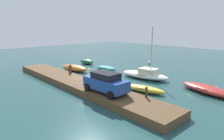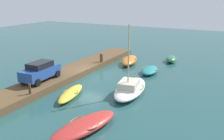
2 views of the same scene
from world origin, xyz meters
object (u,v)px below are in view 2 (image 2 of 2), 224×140
(sailboat_white, at_px, (130,88))
(mooring_post_mid_east, at_px, (30,89))
(rowboat_teal, at_px, (150,70))
(mooring_post_mid_west, at_px, (101,58))
(mooring_post_west, at_px, (102,58))
(motorboat_red, at_px, (85,126))
(dinghy_green, at_px, (171,59))
(parked_car, at_px, (40,71))
(rowboat_yellow, at_px, (71,93))
(rowboat_orange, at_px, (129,60))

(sailboat_white, distance_m, mooring_post_mid_east, 8.10)
(rowboat_teal, xyz_separation_m, mooring_post_mid_west, (0.39, -5.76, 0.77))
(sailboat_white, relative_size, mooring_post_west, 7.19)
(rowboat_teal, bearing_deg, motorboat_red, -3.53)
(mooring_post_west, bearing_deg, dinghy_green, 131.83)
(parked_car, bearing_deg, sailboat_white, 102.91)
(motorboat_red, height_order, mooring_post_west, mooring_post_west)
(sailboat_white, xyz_separation_m, rowboat_teal, (-6.36, -0.51, -0.18))
(sailboat_white, height_order, motorboat_red, sailboat_white)
(rowboat_teal, distance_m, mooring_post_mid_east, 12.86)
(sailboat_white, bearing_deg, mooring_post_mid_west, -142.35)
(rowboat_yellow, distance_m, rowboat_orange, 11.81)
(motorboat_red, distance_m, mooring_post_mid_east, 6.62)
(rowboat_teal, bearing_deg, sailboat_white, -1.32)
(rowboat_orange, bearing_deg, mooring_post_west, -52.85)
(mooring_post_west, distance_m, parked_car, 8.50)
(rowboat_yellow, distance_m, rowboat_teal, 9.95)
(rowboat_yellow, bearing_deg, mooring_post_mid_west, -179.10)
(sailboat_white, xyz_separation_m, rowboat_orange, (-8.85, -3.96, -0.06))
(mooring_post_mid_west, bearing_deg, rowboat_orange, 141.26)
(rowboat_teal, height_order, rowboat_orange, rowboat_orange)
(sailboat_white, distance_m, rowboat_teal, 6.39)
(rowboat_orange, bearing_deg, motorboat_red, 2.00)
(rowboat_orange, height_order, parked_car, parked_car)
(parked_car, bearing_deg, motorboat_red, 55.76)
(dinghy_green, xyz_separation_m, mooring_post_mid_east, (17.14, -6.54, 0.62))
(mooring_post_west, relative_size, mooring_post_mid_west, 0.87)
(dinghy_green, height_order, rowboat_orange, rowboat_orange)
(motorboat_red, bearing_deg, mooring_post_west, -142.10)
(rowboat_orange, relative_size, mooring_post_west, 5.48)
(dinghy_green, distance_m, parked_car, 16.38)
(parked_car, bearing_deg, rowboat_yellow, 75.89)
(rowboat_yellow, bearing_deg, rowboat_teal, 146.10)
(dinghy_green, bearing_deg, motorboat_red, -14.96)
(motorboat_red, xyz_separation_m, mooring_post_mid_west, (-13.00, -6.31, 0.73))
(dinghy_green, distance_m, mooring_post_west, 8.80)
(rowboat_yellow, distance_m, mooring_post_west, 9.44)
(motorboat_red, bearing_deg, rowboat_teal, -165.31)
(rowboat_teal, height_order, dinghy_green, dinghy_green)
(sailboat_white, relative_size, parked_car, 1.52)
(dinghy_green, distance_m, motorboat_red, 19.05)
(parked_car, bearing_deg, mooring_post_mid_west, 166.55)
(sailboat_white, bearing_deg, rowboat_teal, 175.82)
(rowboat_teal, relative_size, rowboat_orange, 0.75)
(rowboat_orange, height_order, mooring_post_mid_east, mooring_post_mid_east)
(rowboat_teal, bearing_deg, parked_car, -46.51)
(rowboat_yellow, bearing_deg, dinghy_green, 150.68)
(rowboat_yellow, bearing_deg, parked_car, -114.99)
(dinghy_green, bearing_deg, rowboat_teal, -22.11)
(rowboat_orange, bearing_deg, dinghy_green, 114.72)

